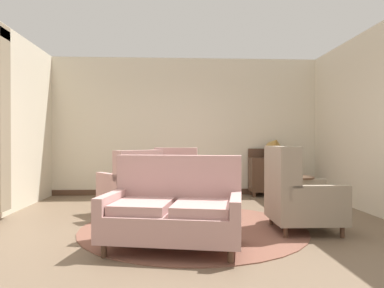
{
  "coord_description": "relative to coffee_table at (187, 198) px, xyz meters",
  "views": [
    {
      "loc": [
        -0.25,
        -4.37,
        1.17
      ],
      "look_at": [
        -0.0,
        0.54,
        1.13
      ],
      "focal_mm": 32.61,
      "sensor_mm": 36.0,
      "label": 1
    }
  ],
  "objects": [
    {
      "name": "ground",
      "position": [
        0.08,
        -0.33,
        -0.4
      ],
      "size": [
        9.12,
        9.12,
        0.0
      ],
      "primitive_type": "plane",
      "color": "brown"
    },
    {
      "name": "wall_back",
      "position": [
        0.08,
        2.93,
        1.08
      ],
      "size": [
        5.98,
        0.08,
        2.98
      ],
      "primitive_type": "cube",
      "color": "beige",
      "rests_on": "ground"
    },
    {
      "name": "wall_right",
      "position": [
        2.99,
        0.65,
        1.08
      ],
      "size": [
        0.08,
        4.56,
        2.98
      ],
      "primitive_type": "cube",
      "color": "beige",
      "rests_on": "ground"
    },
    {
      "name": "baseboard_back",
      "position": [
        0.08,
        2.87,
        -0.34
      ],
      "size": [
        5.82,
        0.03,
        0.12
      ],
      "primitive_type": "cube",
      "color": "#4C3323",
      "rests_on": "ground"
    },
    {
      "name": "area_rug",
      "position": [
        0.08,
        -0.03,
        -0.4
      ],
      "size": [
        3.0,
        3.0,
        0.01
      ],
      "primitive_type": "cylinder",
      "color": "brown",
      "rests_on": "ground"
    },
    {
      "name": "coffee_table",
      "position": [
        0.0,
        0.0,
        0.0
      ],
      "size": [
        0.77,
        0.77,
        0.51
      ],
      "color": "#4C3323",
      "rests_on": "ground"
    },
    {
      "name": "porcelain_vase",
      "position": [
        0.02,
        -0.05,
        0.25
      ],
      "size": [
        0.18,
        0.18,
        0.32
      ],
      "color": "#384C93",
      "rests_on": "coffee_table"
    },
    {
      "name": "settee",
      "position": [
        -0.18,
        -0.89,
        0.0
      ],
      "size": [
        1.6,
        1.12,
        1.0
      ],
      "rotation": [
        0.0,
        0.0,
        -0.19
      ],
      "color": "tan",
      "rests_on": "ground"
    },
    {
      "name": "armchair_foreground_right",
      "position": [
        1.42,
        -0.27,
        0.05
      ],
      "size": [
        0.86,
        0.8,
        1.1
      ],
      "rotation": [
        0.0,
        0.0,
        7.85
      ],
      "color": "gray",
      "rests_on": "ground"
    },
    {
      "name": "armchair_back_corner",
      "position": [
        -0.12,
        1.59,
        0.04
      ],
      "size": [
        0.83,
        0.96,
        1.05
      ],
      "rotation": [
        0.0,
        0.0,
        3.03
      ],
      "color": "tan",
      "rests_on": "ground"
    },
    {
      "name": "armchair_beside_settee",
      "position": [
        -0.85,
        0.89,
        0.04
      ],
      "size": [
        1.1,
        1.11,
        1.03
      ],
      "rotation": [
        0.0,
        0.0,
        3.82
      ],
      "color": "tan",
      "rests_on": "ground"
    },
    {
      "name": "side_table",
      "position": [
        1.56,
        0.22,
        -0.0
      ],
      "size": [
        0.53,
        0.53,
        0.66
      ],
      "color": "#4C3323",
      "rests_on": "ground"
    },
    {
      "name": "sideboard",
      "position": [
        1.88,
        2.63,
        0.06
      ],
      "size": [
        0.9,
        0.43,
        1.0
      ],
      "color": "#4C3323",
      "rests_on": "ground"
    },
    {
      "name": "gramophone",
      "position": [
        1.93,
        2.54,
        0.67
      ],
      "size": [
        0.37,
        0.47,
        0.53
      ],
      "color": "#4C3323",
      "rests_on": "sideboard"
    }
  ]
}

